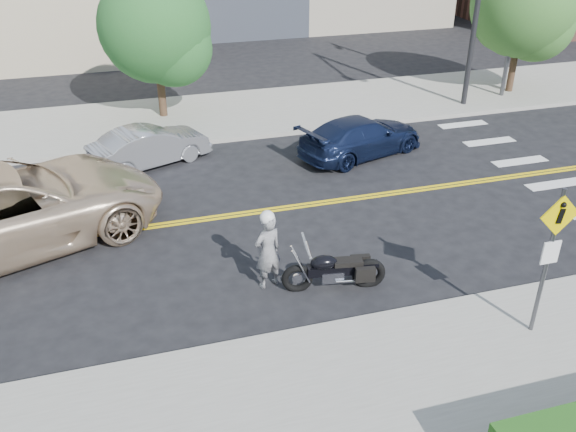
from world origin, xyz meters
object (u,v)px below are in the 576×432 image
(pedestrian_sign, at_px, (551,249))
(suv, at_px, (9,209))
(motorcycle, at_px, (335,262))
(motorcyclist, at_px, (268,249))
(parked_car_blue, at_px, (361,136))
(parked_car_silver, at_px, (150,146))

(pedestrian_sign, height_order, suv, pedestrian_sign)
(motorcycle, bearing_deg, motorcyclist, 169.23)
(motorcycle, height_order, parked_car_blue, motorcycle)
(motorcyclist, bearing_deg, motorcycle, 140.82)
(suv, xyz_separation_m, parked_car_blue, (9.98, 2.80, -0.38))
(motorcycle, bearing_deg, pedestrian_sign, -30.24)
(pedestrian_sign, bearing_deg, motorcyclist, 145.38)
(motorcyclist, relative_size, suv, 0.25)
(motorcycle, xyz_separation_m, suv, (-6.68, 3.77, 0.34))
(motorcyclist, height_order, motorcycle, motorcyclist)
(pedestrian_sign, distance_m, motorcyclist, 5.44)
(motorcycle, relative_size, suv, 0.30)
(pedestrian_sign, height_order, motorcyclist, pedestrian_sign)
(motorcycle, bearing_deg, suv, 159.98)
(parked_car_silver, bearing_deg, pedestrian_sign, -170.16)
(motorcycle, relative_size, parked_car_silver, 0.59)
(motorcycle, relative_size, parked_car_blue, 0.51)
(motorcycle, distance_m, suv, 7.68)
(motorcyclist, height_order, parked_car_silver, motorcyclist)
(suv, bearing_deg, motorcycle, -140.37)
(pedestrian_sign, relative_size, parked_car_blue, 0.71)
(parked_car_silver, xyz_separation_m, parked_car_blue, (6.45, -1.11, 0.02))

